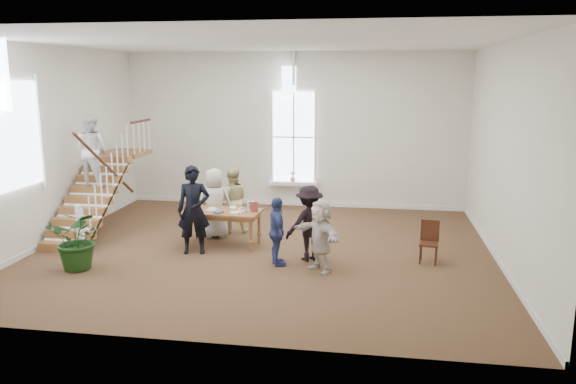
% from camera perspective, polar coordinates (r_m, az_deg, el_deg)
% --- Properties ---
extents(ground, '(10.00, 10.00, 0.00)m').
position_cam_1_polar(ground, '(12.59, -2.42, -5.89)').
color(ground, '#4F301F').
rests_on(ground, ground).
extents(room_shell, '(10.49, 10.00, 10.00)m').
position_cam_1_polar(room_shell, '(16.68, 0.53, -0.07)').
color(room_shell, silver).
rests_on(room_shell, ground).
extents(staircase, '(1.10, 4.10, 2.92)m').
position_cam_1_polar(staircase, '(14.38, -19.11, 2.32)').
color(staircase, brown).
rests_on(staircase, ground).
extents(library_table, '(1.79, 0.98, 0.88)m').
position_cam_1_polar(library_table, '(12.81, -6.65, -2.26)').
color(library_table, brown).
rests_on(library_table, ground).
extents(police_officer, '(0.79, 0.60, 1.93)m').
position_cam_1_polar(police_officer, '(12.29, -9.56, -1.81)').
color(police_officer, black).
rests_on(police_officer, ground).
extents(elderly_woman, '(0.93, 0.72, 1.68)m').
position_cam_1_polar(elderly_woman, '(13.45, -7.46, -1.13)').
color(elderly_woman, beige).
rests_on(elderly_woman, ground).
extents(person_yellow, '(0.90, 0.77, 1.62)m').
position_cam_1_polar(person_yellow, '(13.84, -5.69, -0.85)').
color(person_yellow, '#CEBF81').
rests_on(person_yellow, ground).
extents(woman_cluster_a, '(0.63, 0.90, 1.42)m').
position_cam_1_polar(woman_cluster_a, '(11.39, -1.12, -4.05)').
color(woman_cluster_a, navy).
rests_on(woman_cluster_a, ground).
extents(woman_cluster_b, '(1.18, 1.07, 1.59)m').
position_cam_1_polar(woman_cluster_b, '(11.72, 2.16, -3.18)').
color(woman_cluster_b, black).
rests_on(woman_cluster_b, ground).
extents(woman_cluster_c, '(1.23, 1.27, 1.45)m').
position_cam_1_polar(woman_cluster_c, '(11.08, 3.29, -4.45)').
color(woman_cluster_c, beige).
rests_on(woman_cluster_c, ground).
extents(floor_plant, '(1.22, 1.09, 1.23)m').
position_cam_1_polar(floor_plant, '(11.95, -20.50, -4.52)').
color(floor_plant, '#163812').
rests_on(floor_plant, ground).
extents(side_chair, '(0.43, 0.43, 0.88)m').
position_cam_1_polar(side_chair, '(12.03, 14.16, -4.69)').
color(side_chair, '#351A0E').
rests_on(side_chair, ground).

